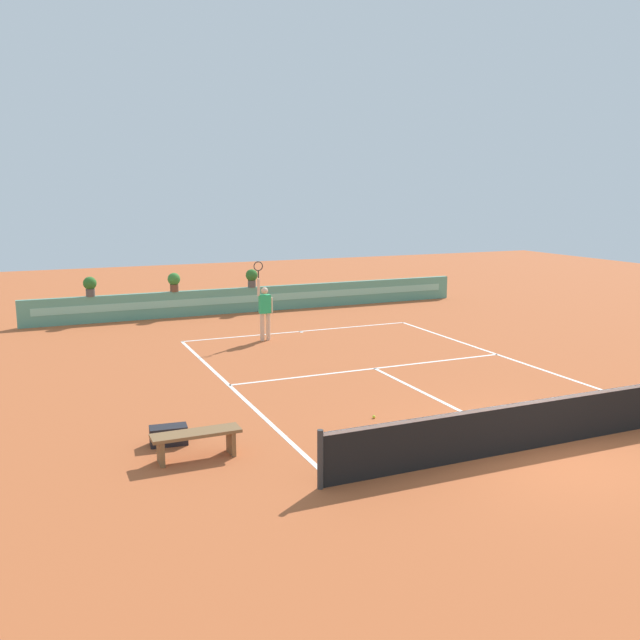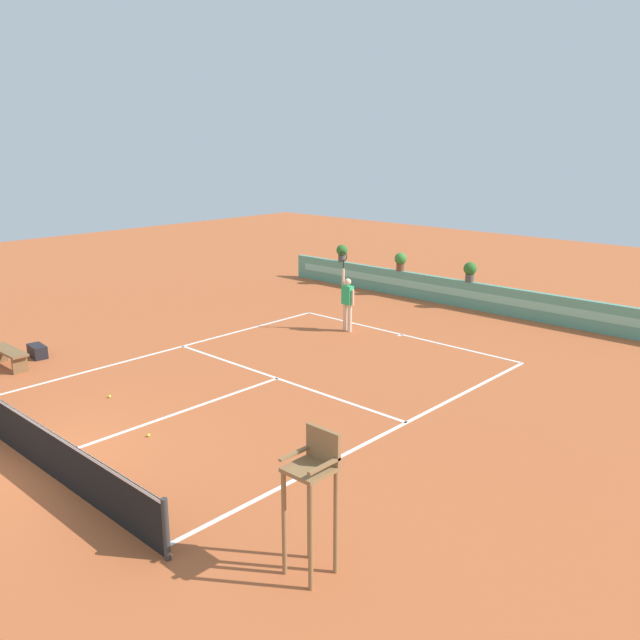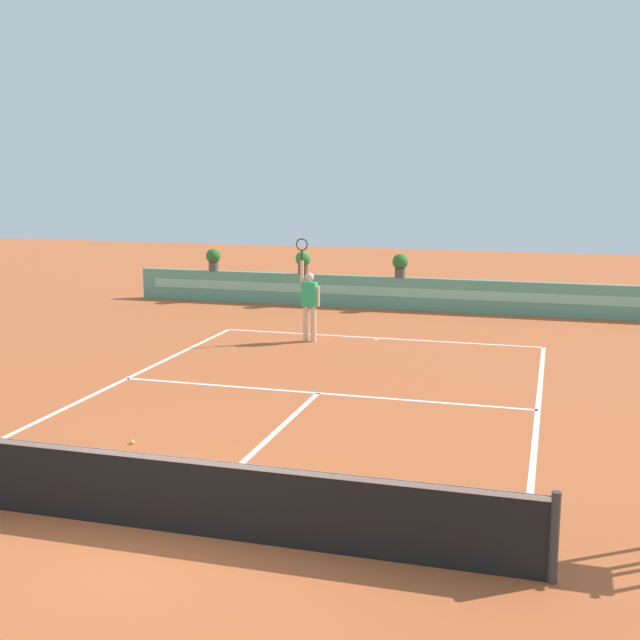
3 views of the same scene
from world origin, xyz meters
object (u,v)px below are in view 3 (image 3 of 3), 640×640
Objects in this scene: tennis_player at (309,300)px; potted_plant_far_left at (213,258)px; potted_plant_left at (303,261)px; tennis_ball_near_baseline at (132,442)px; potted_plant_centre at (400,264)px; tennis_ball_mid_court at (274,471)px.

tennis_player is 7.27m from potted_plant_far_left.
tennis_ball_near_baseline is at bearing -84.03° from potted_plant_left.
tennis_player is 5.52m from potted_plant_centre.
potted_plant_far_left reaches higher than tennis_ball_mid_court.
potted_plant_far_left is 1.00× the size of potted_plant_centre.
potted_plant_left is 1.00× the size of potted_plant_centre.
tennis_ball_mid_court is 0.09× the size of potted_plant_centre.
tennis_player is 3.57× the size of potted_plant_left.
potted_plant_far_left is at bearing 132.43° from tennis_player.
tennis_ball_near_baseline is 0.09× the size of potted_plant_far_left.
tennis_player is 3.57× the size of potted_plant_centre.
potted_plant_far_left is (-7.06, 14.24, 1.38)m from tennis_ball_mid_court.
potted_plant_far_left is 6.19m from potted_plant_centre.
potted_plant_centre is at bearing 0.00° from potted_plant_far_left.
tennis_ball_mid_court is at bearing -86.50° from potted_plant_centre.
tennis_ball_near_baseline is 13.80m from potted_plant_left.
tennis_player is 3.57× the size of potted_plant_far_left.
tennis_ball_near_baseline is 0.09× the size of potted_plant_left.
potted_plant_far_left is 1.00× the size of potted_plant_left.
tennis_ball_mid_court is 0.09× the size of potted_plant_left.
tennis_ball_near_baseline is 13.83m from potted_plant_centre.
potted_plant_far_left is (-4.90, 5.36, 0.36)m from tennis_player.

